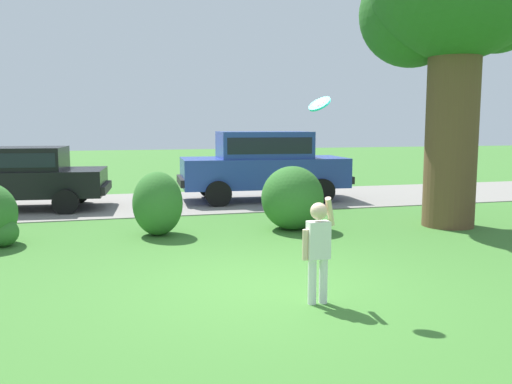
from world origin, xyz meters
The scene contains 9 objects.
ground_plane centered at (0.00, 0.00, 0.00)m, with size 80.00×80.00×0.00m, color #3D752D.
driveway_strip centered at (0.00, 7.93, 0.01)m, with size 28.00×4.40×0.02m, color gray.
oak_tree_large centered at (4.89, 3.23, 4.55)m, with size 3.61×3.73×6.39m.
shrub_centre_left centered at (-1.04, 3.71, 0.61)m, with size 0.95×1.05×1.22m.
shrub_centre centered at (1.62, 3.59, 0.59)m, with size 1.26×1.25×1.28m.
parked_sedan centered at (-4.03, 7.73, 0.85)m, with size 4.55×2.40×1.56m.
parked_suv centered at (2.23, 7.73, 1.08)m, with size 4.80×2.32×1.92m.
child_thrower centered at (0.42, -0.85, 0.72)m, with size 0.46×0.26×1.29m.
frisbee centered at (0.52, -0.57, 2.35)m, with size 0.28×0.28×0.23m.
Camera 1 is at (-1.92, -6.62, 2.10)m, focal length 37.87 mm.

